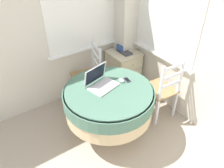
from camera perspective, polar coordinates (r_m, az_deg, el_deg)
name	(u,v)px	position (r m, az deg, el deg)	size (l,w,h in m)	color
corner_room_shell	(113,43)	(2.36, 0.20, 10.65)	(4.65, 4.69, 2.55)	beige
round_dining_table	(109,100)	(2.65, -0.84, -4.17)	(1.09, 1.09, 0.74)	#4C3D2D
laptop	(101,82)	(2.59, -2.98, 0.49)	(0.40, 0.35, 0.24)	silver
computer_mouse	(122,81)	(2.67, 2.51, 0.91)	(0.05, 0.08, 0.04)	white
cell_phone	(127,80)	(2.71, 3.97, 1.10)	(0.06, 0.11, 0.01)	#2D2D33
dining_chair_near_back_window	(89,75)	(3.35, -6.08, 2.33)	(0.49, 0.47, 0.95)	#A87F51
dining_chair_near_right_window	(162,90)	(3.10, 12.83, -1.54)	(0.41, 0.44, 0.95)	#A87F51
corner_cabinet	(123,69)	(3.72, 2.99, 3.85)	(0.46, 0.49, 0.65)	beige
storage_box	(124,47)	(3.61, 3.06, 9.58)	(0.19, 0.14, 0.10)	#2D4C93
book_on_cabinet	(125,52)	(3.54, 3.31, 8.34)	(0.14, 0.25, 0.02)	#3F3F44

